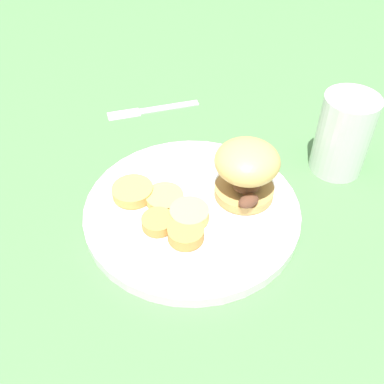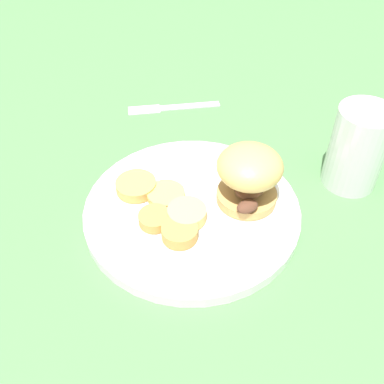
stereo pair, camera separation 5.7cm
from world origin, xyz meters
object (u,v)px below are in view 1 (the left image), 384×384
Objects in this scene: dinner_plate at (192,210)px; drinking_glass at (342,133)px; sandwich at (246,170)px; fork at (152,109)px.

drinking_glass reaches higher than dinner_plate.
dinner_plate is 0.09m from sandwich.
sandwich is 0.53× the size of fork.
dinner_plate is 0.24m from drinking_glass.
drinking_glass is (0.19, -0.25, 0.06)m from fork.
sandwich is at bearing -7.37° from dinner_plate.
sandwich is 0.16m from drinking_glass.
drinking_glass is at bearing 4.38° from sandwich.
drinking_glass is at bearing 0.75° from dinner_plate.
dinner_plate reaches higher than fork.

